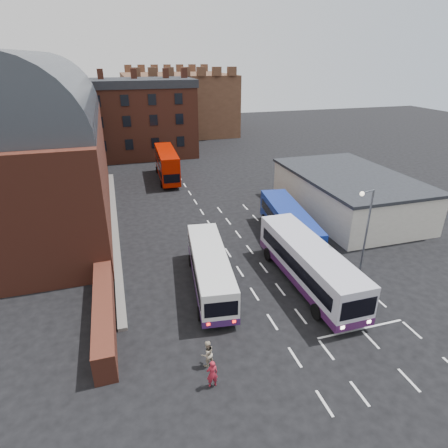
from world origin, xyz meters
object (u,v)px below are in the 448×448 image
object	(u,v)px
bus_white_inbound	(309,262)
bus_blue	(289,222)
bus_red_double	(167,164)
bus_white_outbound	(210,267)
pedestrian_red	(212,374)
street_lamp	(365,226)
pedestrian_beige	(207,354)

from	to	relation	value
bus_white_inbound	bus_blue	bearing A→B (deg)	-104.81
bus_white_inbound	bus_red_double	world-z (taller)	bus_red_double
bus_white_outbound	bus_blue	size ratio (longest dim) A/B	0.92
bus_white_inbound	pedestrian_red	size ratio (longest dim) A/B	7.24
bus_white_outbound	street_lamp	distance (m)	11.62
pedestrian_beige	pedestrian_red	bearing A→B (deg)	68.58
pedestrian_beige	bus_white_outbound	bearing A→B (deg)	-122.88
bus_blue	pedestrian_red	world-z (taller)	bus_blue
bus_white_outbound	pedestrian_red	size ratio (longest dim) A/B	6.39
bus_red_double	pedestrian_red	bearing A→B (deg)	87.22
street_lamp	pedestrian_red	size ratio (longest dim) A/B	4.36
bus_white_inbound	street_lamp	bearing A→B (deg)	176.98
bus_white_outbound	bus_red_double	size ratio (longest dim) A/B	1.02
bus_white_inbound	bus_blue	distance (m)	7.32
bus_white_inbound	street_lamp	size ratio (longest dim) A/B	1.66
bus_white_inbound	pedestrian_beige	world-z (taller)	bus_white_inbound
bus_blue	bus_white_outbound	bearing A→B (deg)	38.92
bus_white_outbound	bus_blue	bearing A→B (deg)	38.40
bus_blue	pedestrian_red	distance (m)	17.92
bus_red_double	pedestrian_beige	xyz separation A→B (m)	(-3.14, -34.22, -1.35)
bus_white_inbound	pedestrian_red	distance (m)	11.60
pedestrian_beige	bus_blue	bearing A→B (deg)	-147.63
bus_white_outbound	bus_red_double	bearing A→B (deg)	94.88
bus_red_double	pedestrian_red	world-z (taller)	bus_red_double
bus_white_outbound	street_lamp	bearing A→B (deg)	-2.80
bus_blue	bus_red_double	xyz separation A→B (m)	(-7.73, 21.53, 0.37)
bus_white_outbound	bus_red_double	world-z (taller)	bus_red_double
bus_red_double	pedestrian_red	size ratio (longest dim) A/B	6.24
bus_white_outbound	bus_blue	xyz separation A→B (m)	(8.78, 5.33, 0.14)
bus_white_inbound	pedestrian_red	xyz separation A→B (m)	(-9.15, -7.05, -1.09)
street_lamp	pedestrian_beige	xyz separation A→B (m)	(-13.23, -5.40, -3.50)
pedestrian_red	pedestrian_beige	distance (m)	1.45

